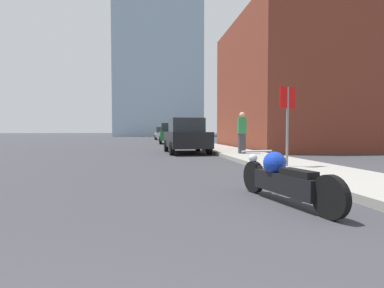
{
  "coord_description": "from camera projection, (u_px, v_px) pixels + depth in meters",
  "views": [
    {
      "loc": [
        0.73,
        -0.15,
        1.13
      ],
      "look_at": [
        1.58,
        5.35,
        0.9
      ],
      "focal_mm": 28.0,
      "sensor_mm": 36.0,
      "label": 1
    }
  ],
  "objects": [
    {
      "name": "parked_car_black",
      "position": [
        186.0,
        136.0,
        15.5
      ],
      "size": [
        2.11,
        4.25,
        1.8
      ],
      "rotation": [
        0.0,
        0.0,
        0.03
      ],
      "color": "black",
      "rests_on": "ground_plane"
    },
    {
      "name": "brick_storefront",
      "position": [
        298.0,
        86.0,
        19.73
      ],
      "size": [
        8.52,
        10.14,
        8.24
      ],
      "color": "brown",
      "rests_on": "ground_plane"
    },
    {
      "name": "stop_sign",
      "position": [
        287.0,
        112.0,
        8.38
      ],
      "size": [
        0.57,
        0.26,
        2.23
      ],
      "color": "slate",
      "rests_on": "sidewalk"
    },
    {
      "name": "sidewalk",
      "position": [
        179.0,
        139.0,
        40.36
      ],
      "size": [
        2.23,
        240.0,
        0.15
      ],
      "color": "gray",
      "rests_on": "ground_plane"
    },
    {
      "name": "pedestrian",
      "position": [
        242.0,
        132.0,
        13.25
      ],
      "size": [
        0.36,
        0.26,
        1.83
      ],
      "color": "#38383D",
      "rests_on": "sidewalk"
    },
    {
      "name": "parked_car_green",
      "position": [
        170.0,
        134.0,
        27.21
      ],
      "size": [
        2.01,
        3.91,
        1.85
      ],
      "rotation": [
        0.0,
        0.0,
        -0.03
      ],
      "color": "#1E6B33",
      "rests_on": "ground_plane"
    },
    {
      "name": "parked_car_silver",
      "position": [
        162.0,
        133.0,
        39.69
      ],
      "size": [
        1.85,
        4.15,
        1.68
      ],
      "rotation": [
        0.0,
        0.0,
        0.02
      ],
      "color": "#BCBCC1",
      "rests_on": "ground_plane"
    },
    {
      "name": "motorcycle",
      "position": [
        283.0,
        178.0,
        4.73
      ],
      "size": [
        0.76,
        2.35,
        0.8
      ],
      "rotation": [
        0.0,
        0.0,
        0.2
      ],
      "color": "black",
      "rests_on": "ground_plane"
    }
  ]
}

